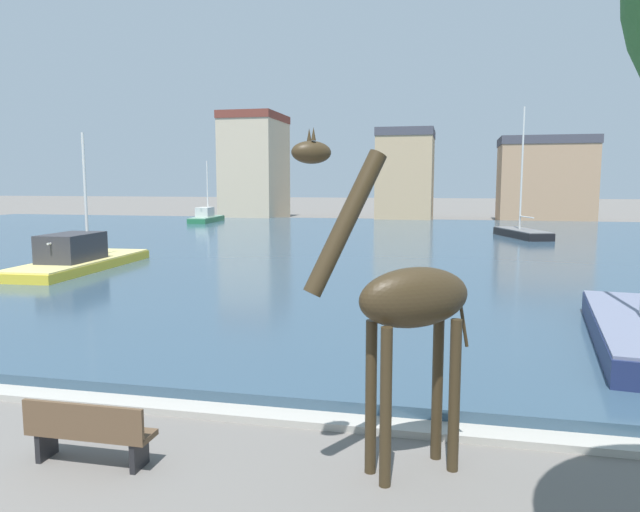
# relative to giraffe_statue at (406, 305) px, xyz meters

# --- Properties ---
(harbor_water) EXTENTS (86.66, 49.62, 0.31)m
(harbor_water) POSITION_rel_giraffe_statue_xyz_m (-4.87, 26.41, -2.15)
(harbor_water) COLOR #334C60
(harbor_water) RESTS_ON ground
(quay_edge_coping) EXTENTS (86.66, 0.50, 0.12)m
(quay_edge_coping) POSITION_rel_giraffe_statue_xyz_m (-4.87, 1.35, -2.24)
(quay_edge_coping) COLOR #ADA89E
(quay_edge_coping) RESTS_ON ground
(giraffe_statue) EXTENTS (2.29, 1.83, 4.51)m
(giraffe_statue) POSITION_rel_giraffe_statue_xyz_m (0.00, 0.00, 0.00)
(giraffe_statue) COLOR #382B19
(giraffe_statue) RESTS_ON ground
(sailboat_navy) EXTENTS (2.98, 8.07, 8.88)m
(sailboat_navy) POSITION_rel_giraffe_statue_xyz_m (4.87, 7.12, -1.83)
(sailboat_navy) COLOR navy
(sailboat_navy) RESTS_ON ground
(sailboat_black) EXTENTS (3.51, 6.65, 8.73)m
(sailboat_black) POSITION_rel_giraffe_statue_xyz_m (4.91, 33.58, -1.84)
(sailboat_black) COLOR black
(sailboat_black) RESTS_ON ground
(sailboat_green) EXTENTS (2.10, 6.60, 5.83)m
(sailboat_green) POSITION_rel_giraffe_statue_xyz_m (-21.25, 43.32, -1.75)
(sailboat_green) COLOR #236B42
(sailboat_green) RESTS_ON ground
(sailboat_yellow) EXTENTS (2.71, 9.11, 5.94)m
(sailboat_yellow) POSITION_rel_giraffe_statue_xyz_m (-14.48, 14.59, -1.73)
(sailboat_yellow) COLOR gold
(sailboat_yellow) RESTS_ON ground
(park_bench) EXTENTS (1.80, 0.44, 0.92)m
(park_bench) POSITION_rel_giraffe_statue_xyz_m (-4.24, -0.70, -1.82)
(park_bench) COLOR brown
(park_bench) RESTS_ON ground
(townhouse_wide_warehouse) EXTENTS (5.67, 8.14, 11.09)m
(townhouse_wide_warehouse) POSITION_rel_giraffe_statue_xyz_m (-20.07, 53.38, 3.25)
(townhouse_wide_warehouse) COLOR #C6B293
(townhouse_wide_warehouse) RESTS_ON ground
(townhouse_end_terrace) EXTENTS (5.53, 7.49, 9.14)m
(townhouse_end_terrace) POSITION_rel_giraffe_statue_xyz_m (-4.09, 53.53, 2.28)
(townhouse_end_terrace) COLOR tan
(townhouse_end_terrace) RESTS_ON ground
(townhouse_narrow_midrow) EXTENTS (8.85, 6.58, 8.25)m
(townhouse_narrow_midrow) POSITION_rel_giraffe_statue_xyz_m (9.37, 54.36, 1.84)
(townhouse_narrow_midrow) COLOR tan
(townhouse_narrow_midrow) RESTS_ON ground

